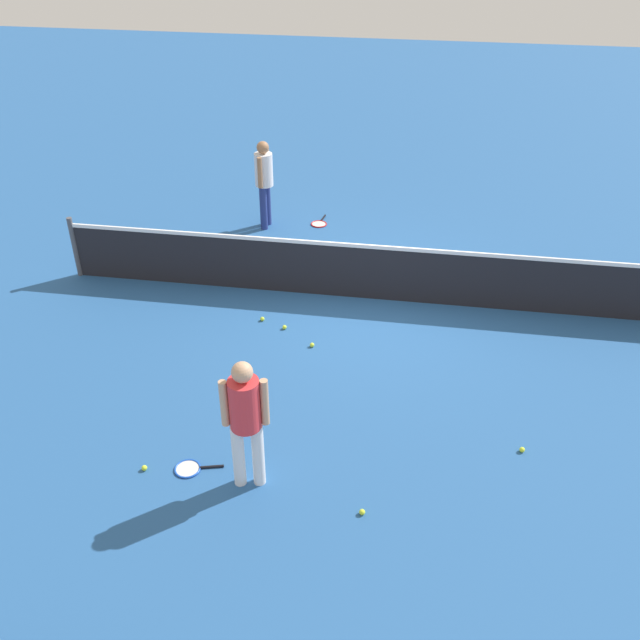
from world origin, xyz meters
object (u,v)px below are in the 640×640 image
player_near_side (245,415)px  tennis_ball_baseline (522,450)px  tennis_ball_stray_right (262,319)px  tennis_ball_midcourt (362,512)px  tennis_racket_far_player (319,223)px  tennis_ball_near_player (285,327)px  player_far_side (264,177)px  tennis_racket_near_player (190,468)px  tennis_ball_by_net (144,468)px  tennis_ball_stray_left (312,345)px

player_near_side → tennis_ball_baseline: size_ratio=25.76×
tennis_ball_baseline → tennis_ball_stray_right: (-3.75, 2.35, 0.00)m
tennis_ball_midcourt → tennis_racket_far_player: bearing=102.7°
player_near_side → tennis_ball_near_player: player_near_side is taller
player_near_side → tennis_ball_midcourt: size_ratio=25.76×
player_far_side → tennis_racket_near_player: (0.56, -6.58, -1.00)m
tennis_racket_near_player → tennis_ball_near_player: bearing=80.6°
tennis_racket_far_player → tennis_ball_by_net: bearing=-98.0°
tennis_ball_midcourt → tennis_racket_near_player: bearing=170.1°
tennis_racket_near_player → tennis_ball_midcourt: tennis_ball_midcourt is taller
tennis_racket_near_player → tennis_ball_near_player: tennis_ball_near_player is taller
player_near_side → player_far_side: bearing=101.1°
player_near_side → tennis_ball_stray_left: size_ratio=25.76×
tennis_racket_near_player → tennis_ball_by_net: tennis_ball_by_net is taller
player_far_side → tennis_ball_by_net: player_far_side is taller
player_far_side → tennis_ball_near_player: player_far_side is taller
player_near_side → tennis_ball_by_net: player_near_side is taller
player_far_side → tennis_racket_far_player: bearing=14.5°
tennis_racket_near_player → tennis_ball_by_net: (-0.52, -0.09, 0.02)m
tennis_ball_near_player → tennis_ball_baseline: same height
player_far_side → tennis_racket_far_player: 1.44m
tennis_ball_stray_right → tennis_racket_near_player: bearing=-92.2°
player_near_side → tennis_racket_far_player: 7.01m
tennis_ball_midcourt → tennis_ball_near_player: bearing=114.3°
player_far_side → tennis_ball_stray_left: size_ratio=25.76×
tennis_ball_by_net → tennis_ball_midcourt: 2.61m
player_far_side → tennis_ball_midcourt: 7.49m
tennis_ball_by_net → tennis_ball_stray_right: size_ratio=1.00×
tennis_racket_near_player → tennis_ball_stray_right: size_ratio=9.19×
tennis_ball_baseline → tennis_ball_stray_right: 4.43m
tennis_ball_by_net → tennis_ball_midcourt: bearing=-5.9°
player_far_side → tennis_ball_stray_left: (1.56, -3.89, -0.98)m
player_near_side → tennis_ball_baseline: 3.43m
tennis_ball_midcourt → tennis_ball_stray_right: (-1.95, 3.62, 0.00)m
tennis_ball_stray_right → player_near_side: bearing=-79.5°
tennis_racket_near_player → tennis_ball_midcourt: bearing=-9.9°
player_far_side → tennis_ball_stray_left: 4.31m
tennis_racket_near_player → tennis_racket_far_player: 6.86m
player_near_side → tennis_ball_stray_right: size_ratio=25.76×
tennis_racket_far_player → tennis_ball_stray_left: bearing=-82.4°
tennis_racket_far_player → tennis_ball_near_player: (0.06, -3.76, 0.02)m
tennis_racket_near_player → tennis_ball_stray_left: size_ratio=9.19×
player_near_side → tennis_ball_midcourt: 1.67m
tennis_ball_near_player → player_near_side: bearing=-85.7°
tennis_racket_far_player → tennis_ball_midcourt: size_ratio=9.11×
tennis_ball_by_net → tennis_ball_stray_right: (0.65, 3.36, 0.00)m
tennis_ball_by_net → tennis_ball_midcourt: size_ratio=1.00×
player_near_side → tennis_ball_stray_right: player_near_side is taller
tennis_racket_far_player → tennis_ball_baseline: tennis_ball_baseline is taller
player_near_side → tennis_ball_baseline: (3.13, 1.00, -0.98)m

